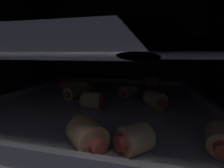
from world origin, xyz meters
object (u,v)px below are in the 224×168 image
Objects in this scene: pig_in_blanket_lower_5 at (83,83)px; pig_in_blanket_lower_6 at (81,88)px; pig_in_blanket_upper_5 at (184,44)px; baking_tray_upper at (104,50)px; oven_rack_lower at (104,105)px; pig_in_blanket_lower_2 at (135,138)px; pig_in_blanket_lower_0 at (129,91)px; pig_in_blanket_lower_3 at (67,85)px; pig_in_blanket_lower_9 at (155,100)px; pig_in_blanket_upper_0 at (129,43)px; pig_in_blanket_upper_1 at (167,37)px; pig_in_blanket_upper_6 at (110,44)px; pig_in_blanket_lower_10 at (73,93)px; pig_in_blanket_lower_1 at (87,135)px; pig_in_blanket_upper_7 at (98,45)px; pig_in_blanket_upper_10 at (120,42)px; pig_in_blanket_upper_8 at (6,34)px; pig_in_blanket_upper_3 at (105,42)px; baking_tray_lower at (104,101)px; pig_in_blanket_lower_4 at (92,100)px; pig_in_blanket_upper_9 at (135,39)px; oven_rack_upper at (104,54)px; pig_in_blanket_upper_4 at (119,45)px; pig_in_blanket_lower_8 at (151,81)px; pig_in_blanket_lower_7 at (220,139)px; pig_in_blanket_upper_2 at (83,45)px.

pig_in_blanket_lower_5 is 0.87× the size of pig_in_blanket_lower_6.
baking_tray_upper is at bearing -150.57° from pig_in_blanket_upper_5.
pig_in_blanket_lower_2 reaches higher than oven_rack_lower.
pig_in_blanket_lower_3 is at bearing 166.56° from pig_in_blanket_lower_0.
pig_in_blanket_lower_6 is at bearing 160.66° from pig_in_blanket_lower_9.
pig_in_blanket_upper_0 is 13.13cm from pig_in_blanket_upper_1.
pig_in_blanket_lower_0 is 11.34cm from baking_tray_upper.
pig_in_blanket_lower_10 is at bearing -112.07° from pig_in_blanket_upper_6.
pig_in_blanket_upper_6 reaches higher than pig_in_blanket_lower_1.
oven_rack_lower is 9.99× the size of pig_in_blanket_upper_0.
pig_in_blanket_lower_9 is at bearing 62.47° from pig_in_blanket_lower_1.
pig_in_blanket_lower_10 is 20.88cm from pig_in_blanket_upper_7.
pig_in_blanket_upper_10 reaches higher than pig_in_blanket_lower_0.
pig_in_blanket_lower_0 is 1.17× the size of pig_in_blanket_lower_5.
pig_in_blanket_upper_1 and pig_in_blanket_upper_8 have the same top height.
pig_in_blanket_upper_3 is (-1.11, 4.98, 1.95)cm from baking_tray_upper.
pig_in_blanket_upper_10 is (-7.85, 5.43, 11.22)cm from pig_in_blanket_lower_9.
pig_in_blanket_lower_10 is at bearing -156.82° from pig_in_blanket_upper_5.
pig_in_blanket_lower_6 is at bearing 177.49° from pig_in_blanket_lower_0.
baking_tray_lower is 7.85× the size of pig_in_blanket_upper_7.
pig_in_blanket_lower_0 is at bearing -54.64° from pig_in_blanket_upper_6.
pig_in_blanket_lower_4 is 0.91× the size of pig_in_blanket_upper_0.
pig_in_blanket_upper_3 is at bearing -64.63° from pig_in_blanket_upper_7.
baking_tray_lower is at bearing 82.98° from pig_in_blanket_lower_4.
pig_in_blanket_upper_6 is (-12.59, 15.44, 11.50)cm from pig_in_blanket_lower_9.
pig_in_blanket_lower_10 is 0.93× the size of pig_in_blanket_upper_7.
pig_in_blanket_upper_3 is 20.13cm from pig_in_blanket_upper_8.
pig_in_blanket_upper_1 reaches higher than pig_in_blanket_lower_0.
pig_in_blanket_upper_3 is 0.98× the size of pig_in_blanket_upper_9.
baking_tray_lower is 10.42cm from oven_rack_upper.
pig_in_blanket_upper_3 is at bearing 102.60° from oven_rack_upper.
pig_in_blanket_lower_8 is at bearing 0.81° from pig_in_blanket_upper_4.
pig_in_blanket_lower_6 is 1.05× the size of pig_in_blanket_upper_6.
pig_in_blanket_lower_6 reaches higher than pig_in_blanket_lower_5.
pig_in_blanket_lower_9 is (11.55, 3.33, -0.05)cm from pig_in_blanket_lower_4.
oven_rack_lower is 16.73cm from pig_in_blanket_upper_0.
pig_in_blanket_upper_1 is 15.50cm from pig_in_blanket_upper_3.
pig_in_blanket_lower_2 is 34.27cm from pig_in_blanket_lower_5.
pig_in_blanket_upper_8 is (-11.22, -12.42, 13.43)cm from baking_tray_lower.
pig_in_blanket_lower_1 is 1.09× the size of pig_in_blanket_lower_5.
baking_tray_upper reaches higher than pig_in_blanket_lower_7.
pig_in_blanket_upper_2 is at bearing 132.67° from baking_tray_upper.
pig_in_blanket_upper_4 is at bearing 69.02° from pig_in_blanket_upper_8.
pig_in_blanket_upper_5 is (18.96, 5.09, -0.30)cm from pig_in_blanket_upper_3.
pig_in_blanket_upper_8 is at bearing -157.83° from pig_in_blanket_upper_1.
pig_in_blanket_lower_2 is 14.07cm from pig_in_blanket_lower_4.
pig_in_blanket_upper_6 reaches higher than pig_in_blanket_lower_7.
pig_in_blanket_lower_6 is 1.08× the size of pig_in_blanket_lower_9.
baking_tray_upper is 20.56cm from pig_in_blanket_upper_5.
pig_in_blanket_upper_4 is 5.08cm from pig_in_blanket_upper_6.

